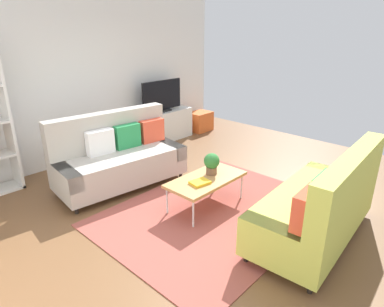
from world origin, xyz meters
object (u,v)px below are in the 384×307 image
tv_console (162,126)px  coffee_table (206,180)px  couch_beige (119,157)px  bottle_1 (152,110)px  vase_0 (138,112)px  bottle_0 (148,111)px  potted_plant (212,163)px  couch_green (320,205)px  storage_trunk (200,121)px  table_book_0 (200,182)px  tv (162,97)px  bottle_2 (156,110)px

tv_console → coffee_table: bearing=-120.7°
couch_beige → bottle_1: 1.92m
tv_console → vase_0: vase_0 is taller
tv_console → bottle_0: 0.57m
potted_plant → bottle_0: 2.62m
couch_beige → couch_green: 2.92m
storage_trunk → couch_green: bearing=-121.0°
tv_console → table_book_0: (-1.68, -2.57, 0.12)m
coffee_table → storage_trunk: storage_trunk is taller
coffee_table → bottle_0: size_ratio=6.51×
tv → potted_plant: (-1.35, -2.46, -0.37)m
table_book_0 → bottle_2: bearing=59.8°
tv_console → bottle_1: size_ratio=7.39×
coffee_table → tv: tv is taller
couch_beige → vase_0: 1.75m
potted_plant → bottle_1: size_ratio=1.57×
vase_0 → tv_console: bearing=-4.9°
bottle_1 → coffee_table: bearing=-115.8°
storage_trunk → bottle_2: 1.40m
couch_beige → bottle_0: bearing=-137.6°
storage_trunk → bottle_0: bottle_0 is taller
storage_trunk → bottle_1: bearing=177.5°
couch_beige → potted_plant: 1.49m
couch_beige → coffee_table: bearing=111.7°
tv_console → bottle_0: bearing=-174.3°
tv → bottle_1: 0.37m
couch_green → storage_trunk: 4.49m
coffee_table → storage_trunk: 3.55m
couch_green → tv_console: couch_green is taller
couch_green → tv_console: 4.12m
couch_beige → bottle_0: (1.47, 1.06, 0.27)m
tv_console → couch_green: bearing=-107.1°
tv → bottle_2: 0.31m
couch_green → table_book_0: bearing=105.4°
vase_0 → bottle_1: (0.28, -0.09, 0.02)m
coffee_table → potted_plant: 0.25m
couch_beige → table_book_0: bearing=104.4°
couch_beige → bottle_1: bearing=-139.4°
tv → bottle_1: tv is taller
couch_green → coffee_table: size_ratio=1.77×
tv_console → storage_trunk: bearing=-5.2°
potted_plant → vase_0: (0.77, 2.53, 0.13)m
potted_plant → tv_console: bearing=61.5°
couch_beige → bottle_1: couch_beige is taller
coffee_table → bottle_0: bottle_0 is taller
tv_console → vase_0: 0.70m
storage_trunk → bottle_0: (-1.50, 0.06, 0.50)m
couch_green → potted_plant: (-0.14, 1.46, 0.14)m
table_book_0 → bottle_2: bottle_2 is taller
coffee_table → vase_0: bearing=70.4°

